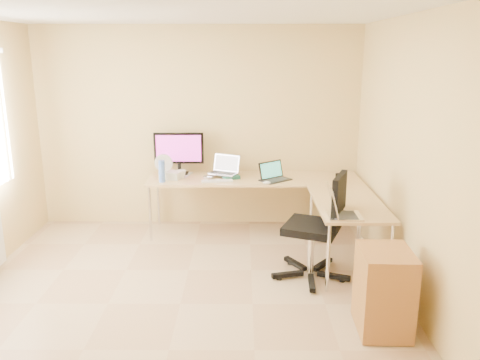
{
  "coord_description": "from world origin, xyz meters",
  "views": [
    {
      "loc": [
        0.58,
        -4.04,
        2.26
      ],
      "look_at": [
        0.55,
        1.1,
        0.9
      ],
      "focal_mm": 36.25,
      "sensor_mm": 36.0,
      "label": 1
    }
  ],
  "objects_px": {
    "desk_main": "(254,205)",
    "keyboard": "(217,181)",
    "desk_fan": "(164,167)",
    "cabinet": "(384,291)",
    "desk_return": "(347,234)",
    "water_bottle": "(162,171)",
    "office_chair": "(312,231)",
    "mug": "(181,174)",
    "laptop_center": "(224,165)",
    "monitor": "(179,153)",
    "laptop_black": "(276,171)",
    "laptop_return": "(345,204)"
  },
  "relations": [
    {
      "from": "mug",
      "to": "office_chair",
      "type": "distance_m",
      "value": 1.94
    },
    {
      "from": "desk_main",
      "to": "mug",
      "type": "height_order",
      "value": "mug"
    },
    {
      "from": "cabinet",
      "to": "desk_fan",
      "type": "bearing_deg",
      "value": 135.34
    },
    {
      "from": "desk_main",
      "to": "keyboard",
      "type": "xyz_separation_m",
      "value": [
        -0.46,
        -0.19,
        0.37
      ]
    },
    {
      "from": "desk_return",
      "to": "laptop_center",
      "type": "relative_size",
      "value": 3.69
    },
    {
      "from": "laptop_return",
      "to": "cabinet",
      "type": "distance_m",
      "value": 0.94
    },
    {
      "from": "laptop_center",
      "to": "cabinet",
      "type": "bearing_deg",
      "value": -33.82
    },
    {
      "from": "office_chair",
      "to": "mug",
      "type": "bearing_deg",
      "value": 161.72
    },
    {
      "from": "water_bottle",
      "to": "desk_fan",
      "type": "xyz_separation_m",
      "value": [
        0.0,
        0.2,
        0.01
      ]
    },
    {
      "from": "laptop_black",
      "to": "water_bottle",
      "type": "xyz_separation_m",
      "value": [
        -1.39,
        -0.08,
        0.02
      ]
    },
    {
      "from": "desk_return",
      "to": "desk_fan",
      "type": "xyz_separation_m",
      "value": [
        -2.1,
        1.0,
        0.51
      ]
    },
    {
      "from": "desk_return",
      "to": "laptop_center",
      "type": "bearing_deg",
      "value": 142.62
    },
    {
      "from": "water_bottle",
      "to": "laptop_return",
      "type": "bearing_deg",
      "value": -33.17
    },
    {
      "from": "desk_fan",
      "to": "laptop_return",
      "type": "distance_m",
      "value": 2.46
    },
    {
      "from": "laptop_black",
      "to": "water_bottle",
      "type": "distance_m",
      "value": 1.39
    },
    {
      "from": "laptop_black",
      "to": "mug",
      "type": "height_order",
      "value": "laptop_black"
    },
    {
      "from": "desk_main",
      "to": "cabinet",
      "type": "height_order",
      "value": "desk_main"
    },
    {
      "from": "cabinet",
      "to": "mug",
      "type": "bearing_deg",
      "value": 132.58
    },
    {
      "from": "office_chair",
      "to": "laptop_black",
      "type": "bearing_deg",
      "value": 126.61
    },
    {
      "from": "laptop_return",
      "to": "office_chair",
      "type": "xyz_separation_m",
      "value": [
        -0.28,
        0.22,
        -0.36
      ]
    },
    {
      "from": "laptop_black",
      "to": "mug",
      "type": "relative_size",
      "value": 3.26
    },
    {
      "from": "monitor",
      "to": "laptop_black",
      "type": "height_order",
      "value": "monitor"
    },
    {
      "from": "desk_return",
      "to": "keyboard",
      "type": "distance_m",
      "value": 1.69
    },
    {
      "from": "mug",
      "to": "cabinet",
      "type": "xyz_separation_m",
      "value": [
        1.93,
        -2.24,
        -0.42
      ]
    },
    {
      "from": "laptop_black",
      "to": "keyboard",
      "type": "bearing_deg",
      "value": 146.32
    },
    {
      "from": "desk_main",
      "to": "office_chair",
      "type": "distance_m",
      "value": 1.39
    },
    {
      "from": "desk_main",
      "to": "keyboard",
      "type": "distance_m",
      "value": 0.62
    },
    {
      "from": "laptop_center",
      "to": "cabinet",
      "type": "relative_size",
      "value": 0.5
    },
    {
      "from": "desk_fan",
      "to": "cabinet",
      "type": "relative_size",
      "value": 0.4
    },
    {
      "from": "desk_return",
      "to": "laptop_center",
      "type": "distance_m",
      "value": 1.79
    },
    {
      "from": "desk_main",
      "to": "desk_return",
      "type": "bearing_deg",
      "value": -45.73
    },
    {
      "from": "desk_fan",
      "to": "cabinet",
      "type": "xyz_separation_m",
      "value": [
        2.15,
        -2.26,
        -0.51
      ]
    },
    {
      "from": "keyboard",
      "to": "office_chair",
      "type": "relative_size",
      "value": 0.34
    },
    {
      "from": "desk_main",
      "to": "laptop_return",
      "type": "xyz_separation_m",
      "value": [
        0.83,
        -1.49,
        0.49
      ]
    },
    {
      "from": "laptop_center",
      "to": "laptop_black",
      "type": "height_order",
      "value": "laptop_center"
    },
    {
      "from": "laptop_black",
      "to": "mug",
      "type": "xyz_separation_m",
      "value": [
        -1.17,
        0.1,
        -0.06
      ]
    },
    {
      "from": "monitor",
      "to": "cabinet",
      "type": "distance_m",
      "value": 3.23
    },
    {
      "from": "keyboard",
      "to": "desk_fan",
      "type": "relative_size",
      "value": 1.34
    },
    {
      "from": "desk_main",
      "to": "monitor",
      "type": "height_order",
      "value": "monitor"
    },
    {
      "from": "office_chair",
      "to": "cabinet",
      "type": "distance_m",
      "value": 1.11
    },
    {
      "from": "desk_fan",
      "to": "desk_main",
      "type": "bearing_deg",
      "value": -12.72
    },
    {
      "from": "monitor",
      "to": "keyboard",
      "type": "xyz_separation_m",
      "value": [
        0.51,
        -0.39,
        -0.26
      ]
    },
    {
      "from": "desk_return",
      "to": "water_bottle",
      "type": "distance_m",
      "value": 2.3
    },
    {
      "from": "laptop_center",
      "to": "mug",
      "type": "bearing_deg",
      "value": -148.49
    },
    {
      "from": "laptop_center",
      "to": "cabinet",
      "type": "height_order",
      "value": "laptop_center"
    },
    {
      "from": "water_bottle",
      "to": "desk_return",
      "type": "bearing_deg",
      "value": -20.74
    },
    {
      "from": "laptop_black",
      "to": "desk_main",
      "type": "bearing_deg",
      "value": 115.48
    },
    {
      "from": "keyboard",
      "to": "cabinet",
      "type": "xyz_separation_m",
      "value": [
        1.48,
        -2.08,
        -0.38
      ]
    },
    {
      "from": "laptop_center",
      "to": "office_chair",
      "type": "relative_size",
      "value": 0.31
    },
    {
      "from": "desk_fan",
      "to": "laptop_return",
      "type": "bearing_deg",
      "value": -49.99
    }
  ]
}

